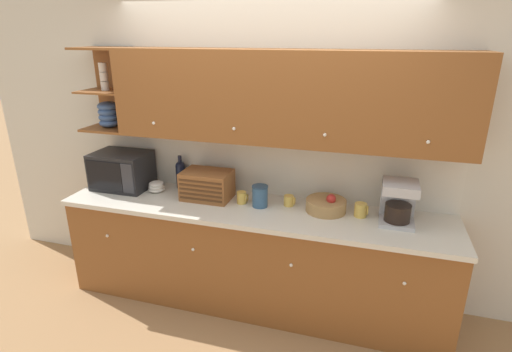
# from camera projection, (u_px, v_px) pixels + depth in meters

# --- Properties ---
(ground_plane) EXTENTS (24.00, 24.00, 0.00)m
(ground_plane) POSITION_uv_depth(u_px,v_px,m) (263.00, 279.00, 3.87)
(ground_plane) COLOR #9E754C
(wall_back) EXTENTS (5.59, 0.06, 2.60)m
(wall_back) POSITION_uv_depth(u_px,v_px,m) (264.00, 149.00, 3.46)
(wall_back) COLOR beige
(wall_back) RESTS_ON ground_plane
(counter_unit) EXTENTS (3.21, 0.67, 0.90)m
(counter_unit) POSITION_uv_depth(u_px,v_px,m) (253.00, 255.00, 3.43)
(counter_unit) COLOR brown
(counter_unit) RESTS_ON ground_plane
(backsplash_panel) EXTENTS (3.19, 0.01, 0.53)m
(backsplash_panel) POSITION_uv_depth(u_px,v_px,m) (263.00, 165.00, 3.47)
(backsplash_panel) COLOR silver
(backsplash_panel) RESTS_ON counter_unit
(upper_cabinets) EXTENTS (3.19, 0.37, 0.71)m
(upper_cabinets) POSITION_uv_depth(u_px,v_px,m) (277.00, 98.00, 3.07)
(upper_cabinets) COLOR brown
(upper_cabinets) RESTS_ON backsplash_panel
(microwave) EXTENTS (0.50, 0.37, 0.33)m
(microwave) POSITION_uv_depth(u_px,v_px,m) (122.00, 170.00, 3.64)
(microwave) COLOR black
(microwave) RESTS_ON counter_unit
(bowl_stack_on_counter) EXTENTS (0.15, 0.15, 0.09)m
(bowl_stack_on_counter) POSITION_uv_depth(u_px,v_px,m) (157.00, 187.00, 3.59)
(bowl_stack_on_counter) COLOR silver
(bowl_stack_on_counter) RESTS_ON counter_unit
(wine_bottle) EXTENTS (0.09, 0.09, 0.30)m
(wine_bottle) POSITION_uv_depth(u_px,v_px,m) (181.00, 173.00, 3.65)
(wine_bottle) COLOR black
(wine_bottle) RESTS_ON counter_unit
(bread_box) EXTENTS (0.41, 0.29, 0.24)m
(bread_box) POSITION_uv_depth(u_px,v_px,m) (207.00, 185.00, 3.41)
(bread_box) COLOR brown
(bread_box) RESTS_ON counter_unit
(mug_patterned_third) EXTENTS (0.09, 0.08, 0.10)m
(mug_patterned_third) POSITION_uv_depth(u_px,v_px,m) (242.00, 198.00, 3.33)
(mug_patterned_third) COLOR gold
(mug_patterned_third) RESTS_ON counter_unit
(storage_canister) EXTENTS (0.13, 0.13, 0.18)m
(storage_canister) POSITION_uv_depth(u_px,v_px,m) (260.00, 196.00, 3.26)
(storage_canister) COLOR #33567A
(storage_canister) RESTS_ON counter_unit
(mug_blue_second) EXTENTS (0.09, 0.08, 0.09)m
(mug_blue_second) POSITION_uv_depth(u_px,v_px,m) (289.00, 201.00, 3.29)
(mug_blue_second) COLOR gold
(mug_blue_second) RESTS_ON counter_unit
(fruit_basket) EXTENTS (0.32, 0.32, 0.16)m
(fruit_basket) POSITION_uv_depth(u_px,v_px,m) (326.00, 205.00, 3.18)
(fruit_basket) COLOR #A87F4C
(fruit_basket) RESTS_ON counter_unit
(mug) EXTENTS (0.11, 0.09, 0.11)m
(mug) POSITION_uv_depth(u_px,v_px,m) (361.00, 210.00, 3.09)
(mug) COLOR gold
(mug) RESTS_ON counter_unit
(coffee_maker) EXTENTS (0.25, 0.26, 0.33)m
(coffee_maker) POSITION_uv_depth(u_px,v_px,m) (398.00, 202.00, 2.97)
(coffee_maker) COLOR #B7B7BC
(coffee_maker) RESTS_ON counter_unit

